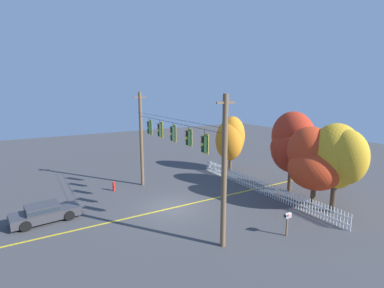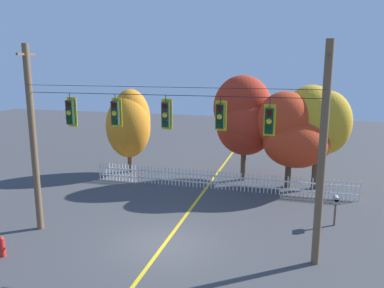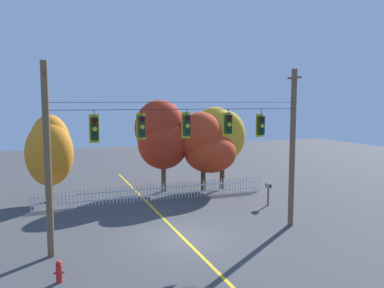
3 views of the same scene
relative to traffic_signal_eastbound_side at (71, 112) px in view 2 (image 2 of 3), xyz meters
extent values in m
plane|color=#424244|center=(4.09, -0.01, -5.44)|extent=(80.00, 80.00, 0.00)
cube|color=gold|center=(4.09, -0.01, -5.43)|extent=(0.16, 36.00, 0.01)
cylinder|color=brown|center=(-1.95, -0.01, -1.30)|extent=(0.29, 0.29, 8.27)
cylinder|color=brown|center=(10.12, -0.01, -1.30)|extent=(0.29, 0.29, 8.27)
cube|color=brown|center=(-1.95, -0.01, 2.38)|extent=(0.10, 1.10, 0.10)
cube|color=brown|center=(10.12, -0.01, 2.38)|extent=(0.10, 1.10, 0.10)
cylinder|color=black|center=(4.09, -0.01, 0.80)|extent=(11.86, 0.02, 0.02)
cylinder|color=black|center=(4.09, -0.26, 1.13)|extent=(11.86, 0.02, 0.02)
cylinder|color=black|center=(0.00, -0.01, 0.65)|extent=(0.03, 0.03, 0.30)
cube|color=yellow|center=(0.00, 0.12, 0.00)|extent=(0.43, 0.02, 1.25)
cube|color=black|center=(0.00, -0.01, 0.00)|extent=(0.30, 0.24, 1.01)
cylinder|color=#410706|center=(0.00, -0.15, 0.33)|extent=(0.20, 0.03, 0.20)
cube|color=black|center=(0.00, -0.19, 0.45)|extent=(0.22, 0.12, 0.06)
cylinder|color=yellow|center=(0.00, -0.15, 0.00)|extent=(0.20, 0.03, 0.20)
cube|color=black|center=(0.00, -0.19, 0.11)|extent=(0.22, 0.12, 0.06)
cylinder|color=#073513|center=(0.00, -0.15, -0.34)|extent=(0.20, 0.03, 0.20)
cube|color=black|center=(0.00, -0.19, -0.22)|extent=(0.22, 0.12, 0.06)
cylinder|color=black|center=(2.07, -0.01, 0.66)|extent=(0.03, 0.03, 0.28)
cube|color=yellow|center=(2.07, 0.12, 0.04)|extent=(0.43, 0.02, 1.20)
cube|color=#1E3323|center=(2.07, -0.01, 0.04)|extent=(0.30, 0.24, 0.96)
cylinder|color=#410706|center=(2.07, -0.15, 0.36)|extent=(0.20, 0.03, 0.20)
cube|color=#1E3323|center=(2.07, -0.19, 0.48)|extent=(0.22, 0.12, 0.06)
cylinder|color=yellow|center=(2.07, -0.15, 0.04)|extent=(0.20, 0.03, 0.20)
cube|color=#1E3323|center=(2.07, -0.19, 0.16)|extent=(0.22, 0.12, 0.06)
cylinder|color=#073513|center=(2.07, -0.15, -0.28)|extent=(0.20, 0.03, 0.20)
cube|color=#1E3323|center=(2.07, -0.19, -0.16)|extent=(0.22, 0.12, 0.06)
cylinder|color=black|center=(4.23, -0.01, 0.67)|extent=(0.03, 0.03, 0.27)
cube|color=yellow|center=(4.23, 0.12, 0.04)|extent=(0.43, 0.02, 1.22)
cube|color=#1E3323|center=(4.23, -0.01, 0.04)|extent=(0.30, 0.24, 0.98)
cylinder|color=#410706|center=(4.23, -0.15, 0.37)|extent=(0.20, 0.03, 0.20)
cube|color=#1E3323|center=(4.23, -0.19, 0.49)|extent=(0.22, 0.12, 0.06)
cylinder|color=yellow|center=(4.23, -0.15, 0.04)|extent=(0.20, 0.03, 0.20)
cube|color=#1E3323|center=(4.23, -0.19, 0.16)|extent=(0.22, 0.12, 0.06)
cylinder|color=#073513|center=(4.23, -0.15, -0.28)|extent=(0.20, 0.03, 0.20)
cube|color=#1E3323|center=(4.23, -0.19, -0.17)|extent=(0.22, 0.12, 0.06)
cylinder|color=black|center=(6.38, -0.01, 0.66)|extent=(0.03, 0.03, 0.29)
cube|color=yellow|center=(6.38, 0.12, 0.06)|extent=(0.43, 0.02, 1.14)
cube|color=black|center=(6.38, -0.01, 0.06)|extent=(0.30, 0.24, 0.92)
cylinder|color=#410706|center=(6.38, -0.15, 0.37)|extent=(0.20, 0.03, 0.20)
cube|color=black|center=(6.38, -0.19, 0.48)|extent=(0.22, 0.12, 0.06)
cylinder|color=yellow|center=(6.38, -0.15, 0.06)|extent=(0.20, 0.03, 0.20)
cube|color=black|center=(6.38, -0.19, 0.17)|extent=(0.22, 0.12, 0.06)
cylinder|color=#073513|center=(6.38, -0.15, -0.25)|extent=(0.20, 0.03, 0.20)
cube|color=black|center=(6.38, -0.19, -0.13)|extent=(0.22, 0.12, 0.06)
cylinder|color=black|center=(8.20, -0.01, 0.61)|extent=(0.03, 0.03, 0.38)
cube|color=yellow|center=(8.20, 0.12, -0.05)|extent=(0.43, 0.02, 1.16)
cube|color=black|center=(8.20, -0.01, -0.05)|extent=(0.30, 0.24, 0.94)
cylinder|color=#410706|center=(8.20, -0.15, 0.27)|extent=(0.20, 0.03, 0.20)
cube|color=black|center=(8.20, -0.19, 0.38)|extent=(0.22, 0.12, 0.06)
cylinder|color=yellow|center=(8.20, -0.15, -0.05)|extent=(0.20, 0.03, 0.20)
cube|color=black|center=(8.20, -0.19, 0.07)|extent=(0.22, 0.12, 0.06)
cylinder|color=#073513|center=(8.20, -0.15, -0.36)|extent=(0.20, 0.03, 0.20)
cube|color=black|center=(8.20, -0.19, -0.24)|extent=(0.22, 0.12, 0.06)
cube|color=white|center=(-3.03, 7.65, -4.88)|extent=(0.06, 0.04, 1.12)
cube|color=white|center=(-2.80, 7.65, -4.88)|extent=(0.06, 0.04, 1.12)
cube|color=white|center=(-2.58, 7.65, -4.88)|extent=(0.06, 0.04, 1.12)
cube|color=white|center=(-2.35, 7.65, -4.88)|extent=(0.06, 0.04, 1.12)
cube|color=white|center=(-2.13, 7.65, -4.88)|extent=(0.06, 0.04, 1.12)
cube|color=white|center=(-1.90, 7.65, -4.88)|extent=(0.06, 0.04, 1.12)
cube|color=white|center=(-1.68, 7.65, -4.88)|extent=(0.06, 0.04, 1.12)
cube|color=white|center=(-1.45, 7.65, -4.88)|extent=(0.06, 0.04, 1.12)
cube|color=white|center=(-1.23, 7.65, -4.88)|extent=(0.06, 0.04, 1.12)
cube|color=white|center=(-1.00, 7.65, -4.88)|extent=(0.06, 0.04, 1.12)
cube|color=white|center=(-0.78, 7.65, -4.88)|extent=(0.06, 0.04, 1.12)
cube|color=white|center=(-0.55, 7.65, -4.88)|extent=(0.06, 0.04, 1.12)
cube|color=white|center=(-0.33, 7.65, -4.88)|extent=(0.06, 0.04, 1.12)
cube|color=white|center=(-0.10, 7.65, -4.88)|extent=(0.06, 0.04, 1.12)
cube|color=white|center=(0.12, 7.65, -4.88)|extent=(0.06, 0.04, 1.12)
cube|color=white|center=(0.35, 7.65, -4.88)|extent=(0.06, 0.04, 1.12)
cube|color=white|center=(0.57, 7.65, -4.88)|extent=(0.06, 0.04, 1.12)
cube|color=white|center=(0.80, 7.65, -4.88)|extent=(0.06, 0.04, 1.12)
cube|color=white|center=(1.02, 7.65, -4.88)|extent=(0.06, 0.04, 1.12)
cube|color=white|center=(1.25, 7.65, -4.88)|extent=(0.06, 0.04, 1.12)
cube|color=white|center=(1.47, 7.65, -4.88)|extent=(0.06, 0.04, 1.12)
cube|color=white|center=(1.70, 7.65, -4.88)|extent=(0.06, 0.04, 1.12)
cube|color=white|center=(1.92, 7.65, -4.88)|extent=(0.06, 0.04, 1.12)
cube|color=white|center=(2.15, 7.65, -4.88)|extent=(0.06, 0.04, 1.12)
cube|color=white|center=(2.37, 7.65, -4.88)|extent=(0.06, 0.04, 1.12)
cube|color=white|center=(2.60, 7.65, -4.88)|extent=(0.06, 0.04, 1.12)
cube|color=white|center=(2.82, 7.65, -4.88)|extent=(0.06, 0.04, 1.12)
cube|color=white|center=(3.05, 7.65, -4.88)|extent=(0.06, 0.04, 1.12)
cube|color=white|center=(3.27, 7.65, -4.88)|extent=(0.06, 0.04, 1.12)
cube|color=white|center=(3.50, 7.65, -4.88)|extent=(0.06, 0.04, 1.12)
cube|color=white|center=(3.72, 7.65, -4.88)|extent=(0.06, 0.04, 1.12)
cube|color=white|center=(3.94, 7.65, -4.88)|extent=(0.06, 0.04, 1.12)
cube|color=white|center=(4.17, 7.65, -4.88)|extent=(0.06, 0.04, 1.12)
cube|color=white|center=(4.39, 7.65, -4.88)|extent=(0.06, 0.04, 1.12)
cube|color=white|center=(4.62, 7.65, -4.88)|extent=(0.06, 0.04, 1.12)
cube|color=white|center=(4.84, 7.65, -4.88)|extent=(0.06, 0.04, 1.12)
cube|color=white|center=(5.07, 7.65, -4.88)|extent=(0.06, 0.04, 1.12)
cube|color=white|center=(5.29, 7.65, -4.88)|extent=(0.06, 0.04, 1.12)
cube|color=white|center=(5.52, 7.65, -4.88)|extent=(0.06, 0.04, 1.12)
cube|color=white|center=(5.74, 7.65, -4.88)|extent=(0.06, 0.04, 1.12)
cube|color=white|center=(5.97, 7.65, -4.88)|extent=(0.06, 0.04, 1.12)
cube|color=white|center=(6.19, 7.65, -4.88)|extent=(0.06, 0.04, 1.12)
cube|color=white|center=(6.42, 7.65, -4.88)|extent=(0.06, 0.04, 1.12)
cube|color=white|center=(6.64, 7.65, -4.88)|extent=(0.06, 0.04, 1.12)
cube|color=white|center=(6.87, 7.65, -4.88)|extent=(0.06, 0.04, 1.12)
cube|color=white|center=(7.09, 7.65, -4.88)|extent=(0.06, 0.04, 1.12)
cube|color=white|center=(7.32, 7.65, -4.88)|extent=(0.06, 0.04, 1.12)
cube|color=white|center=(7.54, 7.65, -4.88)|extent=(0.06, 0.04, 1.12)
cube|color=white|center=(7.77, 7.65, -4.88)|extent=(0.06, 0.04, 1.12)
cube|color=white|center=(7.99, 7.65, -4.88)|extent=(0.06, 0.04, 1.12)
cube|color=white|center=(8.22, 7.65, -4.88)|extent=(0.06, 0.04, 1.12)
cube|color=white|center=(8.44, 7.65, -4.88)|extent=(0.06, 0.04, 1.12)
cube|color=white|center=(8.67, 7.65, -4.88)|extent=(0.06, 0.04, 1.12)
cube|color=white|center=(8.89, 7.65, -4.88)|extent=(0.06, 0.04, 1.12)
cube|color=white|center=(9.12, 7.65, -4.88)|extent=(0.06, 0.04, 1.12)
cube|color=white|center=(9.34, 7.65, -4.88)|extent=(0.06, 0.04, 1.12)
cube|color=white|center=(9.57, 7.65, -4.88)|extent=(0.06, 0.04, 1.12)
cube|color=white|center=(9.79, 7.65, -4.88)|extent=(0.06, 0.04, 1.12)
cube|color=white|center=(10.02, 7.65, -4.88)|extent=(0.06, 0.04, 1.12)
cube|color=white|center=(10.24, 7.65, -4.88)|extent=(0.06, 0.04, 1.12)
cube|color=white|center=(10.47, 7.65, -4.88)|extent=(0.06, 0.04, 1.12)
cube|color=white|center=(10.69, 7.65, -4.88)|extent=(0.06, 0.04, 1.12)
cube|color=white|center=(10.92, 7.65, -4.88)|extent=(0.06, 0.04, 1.12)
cube|color=white|center=(11.14, 7.65, -4.88)|extent=(0.06, 0.04, 1.12)
cube|color=white|center=(11.37, 7.65, -4.88)|extent=(0.06, 0.04, 1.12)
cube|color=white|center=(11.59, 7.65, -4.88)|extent=(0.06, 0.04, 1.12)
cube|color=white|center=(11.82, 7.65, -4.88)|extent=(0.06, 0.04, 1.12)
cube|color=white|center=(12.04, 7.65, -4.88)|extent=(0.06, 0.04, 1.12)
cube|color=white|center=(12.26, 7.65, -4.88)|extent=(0.06, 0.04, 1.12)
cube|color=white|center=(12.49, 7.65, -4.88)|extent=(0.06, 0.04, 1.12)
cube|color=white|center=(12.71, 7.65, -4.88)|extent=(0.06, 0.04, 1.12)
cube|color=white|center=(4.84, 7.68, -5.10)|extent=(15.74, 0.03, 0.08)
cube|color=white|center=(4.84, 7.68, -4.63)|extent=(15.74, 0.03, 0.08)
cylinder|color=brown|center=(-1.87, 9.86, -4.48)|extent=(0.36, 0.36, 1.92)
ellipsoid|color=orange|center=(-1.83, 9.65, -2.21)|extent=(3.04, 2.84, 4.25)
ellipsoid|color=orange|center=(-1.76, 9.99, -1.76)|extent=(2.64, 2.55, 4.13)
cylinder|color=brown|center=(6.00, 10.01, -4.18)|extent=(0.34, 0.34, 2.51)
ellipsoid|color=#B22D19|center=(6.04, 10.20, -1.83)|extent=(3.73, 3.61, 3.91)
ellipsoid|color=#B22D19|center=(6.23, 10.03, -1.68)|extent=(4.13, 3.42, 2.98)
ellipsoid|color=#B22D19|center=(5.81, 10.24, -0.76)|extent=(3.71, 3.01, 4.11)
cylinder|color=#473828|center=(8.84, 9.27, -4.39)|extent=(0.36, 0.36, 2.10)
ellipsoid|color=red|center=(9.21, 8.79, -2.54)|extent=(3.82, 3.77, 2.95)
ellipsoid|color=red|center=(9.17, 9.36, -1.82)|extent=(3.06, 2.63, 3.54)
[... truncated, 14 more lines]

